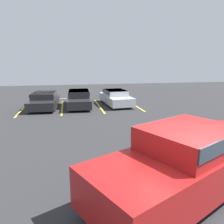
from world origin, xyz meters
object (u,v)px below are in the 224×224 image
at_px(parked_sedan_c, 116,97).
at_px(wheel_stop_curb, 61,100).
at_px(parked_sedan_b, 79,98).
at_px(parked_sedan_a, 44,100).
at_px(pickup_truck, 195,158).

height_order(parked_sedan_c, wheel_stop_curb, parked_sedan_c).
bearing_deg(parked_sedan_b, parked_sedan_a, -84.95).
bearing_deg(wheel_stop_curb, pickup_truck, -76.17).
distance_m(pickup_truck, wheel_stop_curb, 15.69).
distance_m(parked_sedan_b, parked_sedan_c, 2.92).
relative_size(pickup_truck, wheel_stop_curb, 3.59).
bearing_deg(pickup_truck, parked_sedan_c, 61.44).
distance_m(parked_sedan_a, wheel_stop_curb, 3.48).
relative_size(pickup_truck, parked_sedan_b, 1.36).
bearing_deg(parked_sedan_a, parked_sedan_c, 95.71).
height_order(pickup_truck, parked_sedan_b, pickup_truck).
xyz_separation_m(parked_sedan_b, parked_sedan_c, (2.92, 0.11, -0.03)).
xyz_separation_m(parked_sedan_c, wheel_stop_curb, (-4.34, 3.02, -0.56)).
height_order(parked_sedan_b, parked_sedan_c, parked_sedan_b).
xyz_separation_m(parked_sedan_b, wheel_stop_curb, (-1.42, 3.13, -0.59)).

